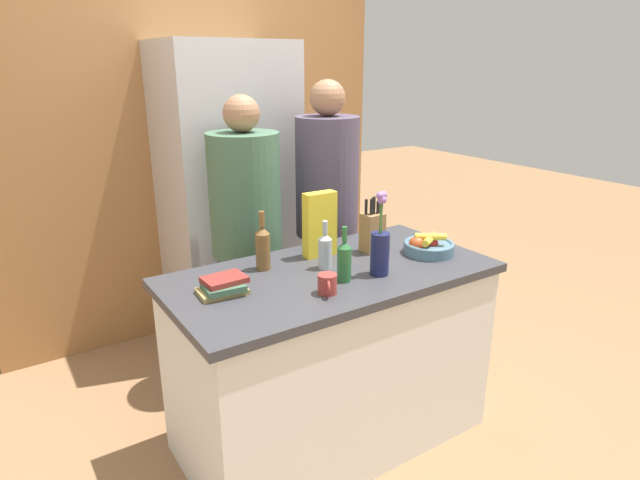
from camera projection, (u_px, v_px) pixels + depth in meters
The scene contains 15 objects.
ground_plane at pixel (330, 434), 2.68m from camera, with size 14.00×14.00×0.00m, color #936B47.
kitchen_island at pixel (331, 357), 2.54m from camera, with size 1.48×0.75×0.88m.
back_wall_wood at pixel (196, 138), 3.53m from camera, with size 2.68×0.12×2.60m.
refrigerator at pixel (229, 199), 3.38m from camera, with size 0.76×0.63×1.90m.
fruit_bowl at pixel (428, 246), 2.60m from camera, with size 0.24×0.24×0.11m.
knife_block at pixel (372, 231), 2.62m from camera, with size 0.10×0.09×0.28m.
flower_vase at pixel (380, 248), 2.32m from camera, with size 0.08×0.08×0.38m.
cereal_box at pixel (320, 225), 2.54m from camera, with size 0.16×0.07×0.31m.
coffee_mug at pixel (327, 284), 2.15m from camera, with size 0.08×0.11×0.08m.
book_stack at pixel (223, 286), 2.16m from camera, with size 0.20×0.16×0.07m.
bottle_oil at pixel (325, 250), 2.41m from camera, with size 0.06×0.06×0.22m.
bottle_vinegar at pixel (263, 247), 2.39m from camera, with size 0.07×0.07×0.27m.
bottle_wine at pixel (344, 260), 2.26m from camera, with size 0.06×0.06×0.24m.
person_at_sink at pixel (247, 232), 2.89m from camera, with size 0.38×0.38×1.62m.
person_in_blue at pixel (327, 212), 3.11m from camera, with size 0.36×0.36×1.69m.
Camera 1 is at (-1.27, -1.84, 1.78)m, focal length 30.00 mm.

